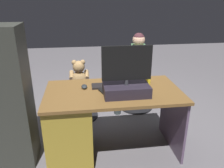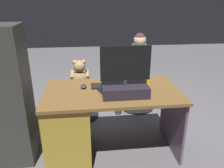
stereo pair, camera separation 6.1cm
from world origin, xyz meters
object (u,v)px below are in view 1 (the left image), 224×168
(monitor, at_px, (126,83))
(visitor_chair, at_px, (136,92))
(keyboard, at_px, (111,85))
(office_chair_teddy, at_px, (80,99))
(desk, at_px, (80,121))
(cup, at_px, (147,80))
(person, at_px, (132,66))
(computer_mouse, at_px, (84,87))
(tv_remote, at_px, (103,92))
(teddy_bear, at_px, (79,75))

(monitor, distance_m, visitor_chair, 1.30)
(keyboard, distance_m, office_chair_teddy, 0.88)
(desk, xyz_separation_m, cup, (-0.73, -0.12, 0.38))
(cup, distance_m, person, 0.84)
(computer_mouse, height_order, tv_remote, computer_mouse)
(keyboard, bearing_deg, office_chair_teddy, -63.20)
(desk, distance_m, teddy_bear, 0.84)
(cup, bearing_deg, keyboard, 1.29)
(desk, height_order, visitor_chair, desk)
(monitor, relative_size, office_chair_teddy, 1.02)
(keyboard, bearing_deg, monitor, 115.61)
(computer_mouse, bearing_deg, office_chair_teddy, -85.24)
(desk, relative_size, teddy_bear, 3.72)
(person, bearing_deg, tv_remote, 62.16)
(cup, distance_m, visitor_chair, 1.00)
(keyboard, height_order, tv_remote, keyboard)
(cup, xyz_separation_m, tv_remote, (0.49, 0.16, -0.04))
(teddy_bear, bearing_deg, visitor_chair, -168.69)
(keyboard, xyz_separation_m, office_chair_teddy, (0.34, -0.68, -0.46))
(monitor, distance_m, teddy_bear, 1.05)
(desk, xyz_separation_m, keyboard, (-0.34, -0.12, 0.34))
(desk, xyz_separation_m, monitor, (-0.46, 0.12, 0.45))
(computer_mouse, distance_m, tv_remote, 0.22)
(teddy_bear, distance_m, person, 0.77)
(teddy_bear, bearing_deg, person, -168.78)
(computer_mouse, relative_size, office_chair_teddy, 0.20)
(office_chair_teddy, relative_size, teddy_bear, 1.28)
(office_chair_teddy, distance_m, teddy_bear, 0.36)
(cup, height_order, teddy_bear, teddy_bear)
(tv_remote, height_order, visitor_chair, tv_remote)
(tv_remote, bearing_deg, computer_mouse, -55.66)
(visitor_chair, bearing_deg, keyboard, 59.85)
(monitor, bearing_deg, office_chair_teddy, -63.50)
(person, bearing_deg, keyboard, 63.58)
(cup, height_order, person, person)
(keyboard, bearing_deg, visitor_chair, -120.15)
(desk, distance_m, monitor, 0.65)
(desk, height_order, office_chair_teddy, desk)
(desk, relative_size, tv_remote, 9.10)
(computer_mouse, bearing_deg, tv_remote, 143.28)
(computer_mouse, distance_m, visitor_chair, 1.26)
(teddy_bear, relative_size, person, 0.32)
(desk, bearing_deg, keyboard, -161.39)
(person, bearing_deg, monitor, 74.14)
(visitor_chair, bearing_deg, person, 12.18)
(desk, distance_m, keyboard, 0.50)
(keyboard, height_order, visitor_chair, keyboard)
(keyboard, bearing_deg, person, -116.42)
(keyboard, xyz_separation_m, visitor_chair, (-0.50, -0.86, -0.47))
(desk, height_order, monitor, monitor)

